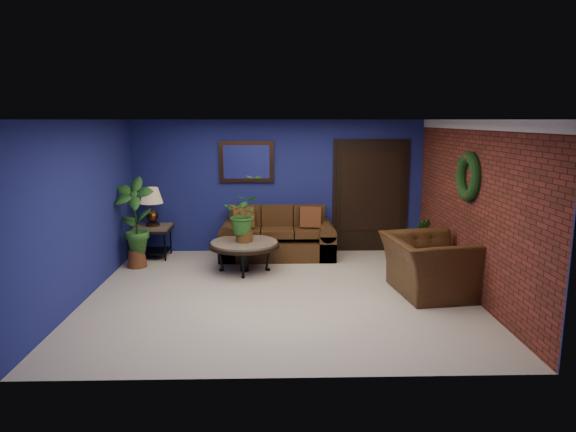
{
  "coord_description": "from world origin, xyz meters",
  "views": [
    {
      "loc": [
        -0.07,
        -7.16,
        2.5
      ],
      "look_at": [
        0.13,
        0.55,
        1.05
      ],
      "focal_mm": 32.0,
      "sensor_mm": 36.0,
      "label": 1
    }
  ],
  "objects_px": {
    "armchair": "(428,266)",
    "end_table": "(153,233)",
    "sofa": "(277,240)",
    "table_lamp": "(152,202)",
    "coffee_table": "(244,245)",
    "side_chair": "(308,231)"
  },
  "relations": [
    {
      "from": "sofa",
      "to": "table_lamp",
      "type": "relative_size",
      "value": 3.08
    },
    {
      "from": "side_chair",
      "to": "table_lamp",
      "type": "bearing_deg",
      "value": -173.6
    },
    {
      "from": "sofa",
      "to": "end_table",
      "type": "bearing_deg",
      "value": -179.27
    },
    {
      "from": "armchair",
      "to": "end_table",
      "type": "bearing_deg",
      "value": 57.2
    },
    {
      "from": "sofa",
      "to": "armchair",
      "type": "relative_size",
      "value": 1.62
    },
    {
      "from": "sofa",
      "to": "table_lamp",
      "type": "height_order",
      "value": "table_lamp"
    },
    {
      "from": "end_table",
      "to": "table_lamp",
      "type": "height_order",
      "value": "table_lamp"
    },
    {
      "from": "sofa",
      "to": "side_chair",
      "type": "relative_size",
      "value": 2.48
    },
    {
      "from": "sofa",
      "to": "coffee_table",
      "type": "bearing_deg",
      "value": -120.69
    },
    {
      "from": "coffee_table",
      "to": "side_chair",
      "type": "bearing_deg",
      "value": 40.82
    },
    {
      "from": "coffee_table",
      "to": "armchair",
      "type": "height_order",
      "value": "armchair"
    },
    {
      "from": "sofa",
      "to": "armchair",
      "type": "distance_m",
      "value": 3.05
    },
    {
      "from": "sofa",
      "to": "end_table",
      "type": "xyz_separation_m",
      "value": [
        -2.27,
        -0.03,
        0.15
      ]
    },
    {
      "from": "side_chair",
      "to": "sofa",
      "type": "bearing_deg",
      "value": -171.5
    },
    {
      "from": "armchair",
      "to": "coffee_table",
      "type": "bearing_deg",
      "value": 58.92
    },
    {
      "from": "end_table",
      "to": "side_chair",
      "type": "distance_m",
      "value": 2.84
    },
    {
      "from": "coffee_table",
      "to": "table_lamp",
      "type": "height_order",
      "value": "table_lamp"
    },
    {
      "from": "coffee_table",
      "to": "side_chair",
      "type": "distance_m",
      "value": 1.48
    },
    {
      "from": "coffee_table",
      "to": "armchair",
      "type": "xyz_separation_m",
      "value": [
        2.74,
        -1.19,
        -0.03
      ]
    },
    {
      "from": "end_table",
      "to": "table_lamp",
      "type": "distance_m",
      "value": 0.58
    },
    {
      "from": "coffee_table",
      "to": "armchair",
      "type": "relative_size",
      "value": 0.92
    },
    {
      "from": "armchair",
      "to": "table_lamp",
      "type": "bearing_deg",
      "value": 57.2
    }
  ]
}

